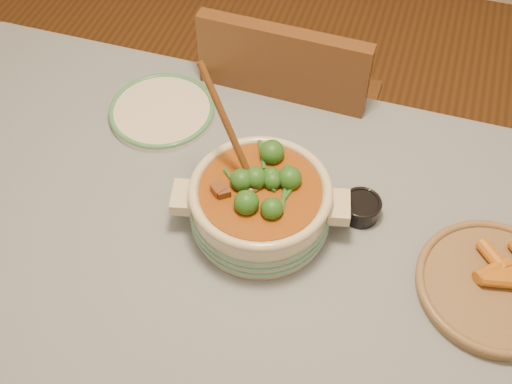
# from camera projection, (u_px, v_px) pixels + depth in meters

# --- Properties ---
(floor) EXTENTS (4.50, 4.50, 0.00)m
(floor) POSITION_uv_depth(u_px,v_px,m) (217.00, 367.00, 2.04)
(floor) COLOR #472814
(floor) RESTS_ON ground
(dining_table) EXTENTS (1.68, 1.08, 0.76)m
(dining_table) POSITION_uv_depth(u_px,v_px,m) (204.00, 253.00, 1.52)
(dining_table) COLOR brown
(dining_table) RESTS_ON floor
(stew_casserole) EXTENTS (0.40, 0.36, 0.37)m
(stew_casserole) POSITION_uv_depth(u_px,v_px,m) (260.00, 202.00, 1.40)
(stew_casserole) COLOR beige
(stew_casserole) RESTS_ON dining_table
(white_plate) EXTENTS (0.36, 0.36, 0.02)m
(white_plate) POSITION_uv_depth(u_px,v_px,m) (162.00, 111.00, 1.67)
(white_plate) COLOR silver
(white_plate) RESTS_ON dining_table
(condiment_bowl) EXTENTS (0.11, 0.11, 0.05)m
(condiment_bowl) POSITION_uv_depth(u_px,v_px,m) (361.00, 207.00, 1.46)
(condiment_bowl) COLOR black
(condiment_bowl) RESTS_ON dining_table
(fried_plate) EXTENTS (0.42, 0.42, 0.06)m
(fried_plate) POSITION_uv_depth(u_px,v_px,m) (495.00, 285.00, 1.34)
(fried_plate) COLOR #856749
(fried_plate) RESTS_ON dining_table
(chair_far) EXTENTS (0.46, 0.46, 0.97)m
(chair_far) POSITION_uv_depth(u_px,v_px,m) (291.00, 120.00, 1.96)
(chair_far) COLOR #532D19
(chair_far) RESTS_ON floor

